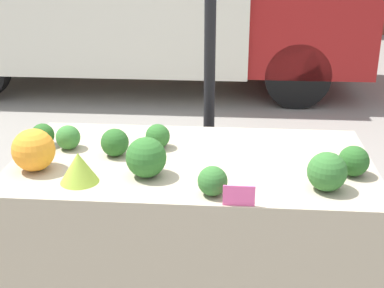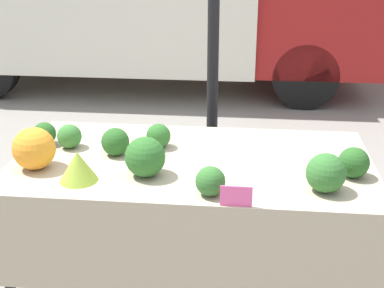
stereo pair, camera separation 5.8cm
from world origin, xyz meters
name	(u,v)px [view 2 (the right image)]	position (x,y,z in m)	size (l,w,h in m)	color
tent_pole	(214,14)	(0.04, 0.82, 1.37)	(0.07, 0.07, 2.75)	black
market_table	(191,182)	(0.00, -0.06, 0.70)	(1.74, 0.94, 0.79)	tan
orange_cauliflower	(34,149)	(-0.72, -0.18, 0.89)	(0.20, 0.20, 0.20)	orange
romanesco_head	(78,166)	(-0.48, -0.29, 0.86)	(0.17, 0.17, 0.14)	#93B238
broccoli_head_0	(145,157)	(-0.19, -0.21, 0.88)	(0.18, 0.18, 0.18)	#2D6628
broccoli_head_1	(115,142)	(-0.38, 0.02, 0.86)	(0.14, 0.14, 0.14)	#285B23
broccoli_head_2	(158,136)	(-0.19, 0.14, 0.85)	(0.13, 0.13, 0.13)	#2D6628
broccoli_head_3	(69,136)	(-0.64, 0.08, 0.85)	(0.12, 0.12, 0.12)	#387533
broccoli_head_4	(326,173)	(0.60, -0.28, 0.87)	(0.17, 0.17, 0.17)	#336B2D
broccoli_head_5	(210,181)	(0.12, -0.37, 0.85)	(0.13, 0.13, 0.13)	#336B2D
broccoli_head_6	(44,134)	(-0.78, 0.11, 0.85)	(0.12, 0.12, 0.12)	#285B23
broccoli_head_7	(354,163)	(0.74, -0.12, 0.86)	(0.14, 0.14, 0.14)	#285B23
price_sign	(236,196)	(0.23, -0.46, 0.83)	(0.13, 0.01, 0.09)	#F45B9E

